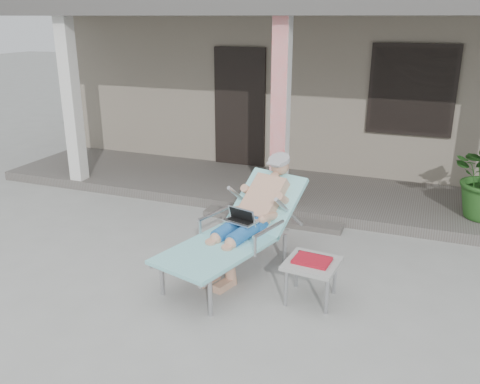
% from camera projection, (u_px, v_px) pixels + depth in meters
% --- Properties ---
extents(ground, '(60.00, 60.00, 0.00)m').
position_uv_depth(ground, '(220.00, 282.00, 5.55)').
color(ground, '#9E9E99').
rests_on(ground, ground).
extents(house, '(10.40, 5.40, 3.30)m').
position_uv_depth(house, '(340.00, 70.00, 10.73)').
color(house, gray).
rests_on(house, ground).
extents(porch_deck, '(10.00, 2.00, 0.15)m').
position_uv_depth(porch_deck, '(293.00, 192.00, 8.17)').
color(porch_deck, '#605B56').
rests_on(porch_deck, ground).
extents(porch_overhang, '(10.00, 2.30, 2.85)m').
position_uv_depth(porch_overhang, '(299.00, 13.00, 7.23)').
color(porch_overhang, silver).
rests_on(porch_overhang, porch_deck).
extents(porch_step, '(2.00, 0.30, 0.07)m').
position_uv_depth(porch_step, '(272.00, 219.00, 7.17)').
color(porch_step, '#605B56').
rests_on(porch_step, ground).
extents(lounger, '(1.25, 2.07, 1.30)m').
position_uv_depth(lounger, '(244.00, 203.00, 5.59)').
color(lounger, '#B7B7BC').
rests_on(lounger, ground).
extents(side_table, '(0.56, 0.56, 0.46)m').
position_uv_depth(side_table, '(312.00, 265.00, 5.09)').
color(side_table, '#A1A29D').
rests_on(side_table, ground).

